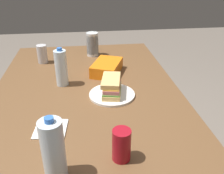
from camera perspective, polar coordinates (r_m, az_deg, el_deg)
name	(u,v)px	position (r m, az deg, el deg)	size (l,w,h in m)	color
dining_table	(88,103)	(1.40, -5.67, -3.78)	(1.50, 1.00, 0.76)	brown
paper_plate	(112,95)	(1.28, 0.00, -1.74)	(0.24, 0.24, 0.01)	white
sandwich	(112,86)	(1.26, -0.07, 0.19)	(0.20, 0.12, 0.08)	#DBB26B
soda_can_red	(121,145)	(0.88, 2.20, -13.19)	(0.07, 0.07, 0.12)	maroon
chip_bag	(107,67)	(1.53, -1.20, 4.51)	(0.23, 0.15, 0.07)	orange
water_bottle_tall	(61,68)	(1.38, -11.63, 4.34)	(0.07, 0.07, 0.22)	silver
plastic_cup_stack	(92,44)	(1.81, -4.52, 9.80)	(0.08, 0.08, 0.17)	silver
water_bottle_spare	(53,150)	(0.81, -13.38, -13.92)	(0.07, 0.07, 0.23)	silver
soda_can_silver	(42,54)	(1.74, -15.78, 7.32)	(0.07, 0.07, 0.12)	silver
paper_napkin	(51,129)	(1.08, -13.94, -9.35)	(0.13, 0.13, 0.01)	white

